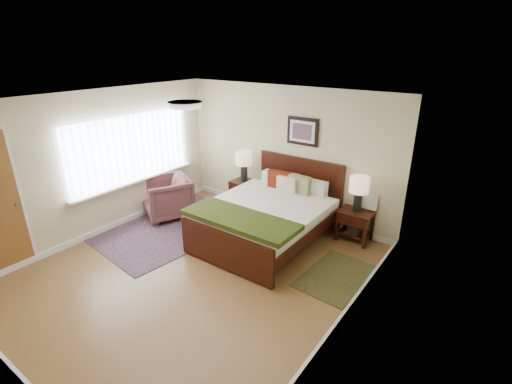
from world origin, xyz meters
TOP-DOWN VIEW (x-y plane):
  - floor at (0.00, 0.00)m, footprint 5.00×5.00m
  - back_wall at (0.00, 2.50)m, footprint 4.50×0.04m
  - left_wall at (-2.25, 0.00)m, footprint 0.04×5.00m
  - right_wall at (2.25, 0.00)m, footprint 0.04×5.00m
  - ceiling at (0.00, 0.00)m, footprint 4.50×5.00m
  - window at (-2.20, 0.70)m, footprint 0.11×2.72m
  - ceil_fixture at (0.00, 0.00)m, footprint 0.44×0.44m
  - bed at (0.35, 1.39)m, footprint 1.86×2.26m
  - wall_art at (0.35, 2.47)m, footprint 0.62×0.05m
  - nightstand_left at (-0.83, 2.25)m, footprint 0.49×0.44m
  - nightstand_right at (1.56, 2.26)m, footprint 0.55×0.41m
  - lamp_left at (-0.83, 2.27)m, footprint 0.33×0.33m
  - lamp_right at (1.56, 2.27)m, footprint 0.33×0.33m
  - armchair at (-1.80, 1.05)m, footprint 1.14×1.15m
  - rug_persian at (-1.35, 0.73)m, footprint 2.18×2.86m
  - rug_navy at (1.78, 1.08)m, footprint 0.90×1.29m

SIDE VIEW (x-z plane):
  - floor at x=0.00m, z-range 0.00..0.00m
  - rug_persian at x=-1.35m, z-range 0.00..0.01m
  - rug_navy at x=1.78m, z-range 0.00..0.01m
  - nightstand_right at x=1.56m, z-range 0.07..0.61m
  - armchair at x=-1.80m, z-range 0.00..0.79m
  - nightstand_left at x=-0.83m, z-range 0.17..0.75m
  - bed at x=0.35m, z-range -0.05..1.17m
  - lamp_right at x=1.56m, z-range 0.67..1.28m
  - lamp_left at x=-0.83m, z-range 0.70..1.31m
  - back_wall at x=0.00m, z-range 0.00..2.50m
  - left_wall at x=-2.25m, z-range 0.00..2.50m
  - right_wall at x=2.25m, z-range 0.00..2.50m
  - window at x=-2.20m, z-range 0.72..2.04m
  - wall_art at x=0.35m, z-range 1.47..1.97m
  - ceil_fixture at x=0.00m, z-range 2.43..2.50m
  - ceiling at x=0.00m, z-range 2.49..2.51m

